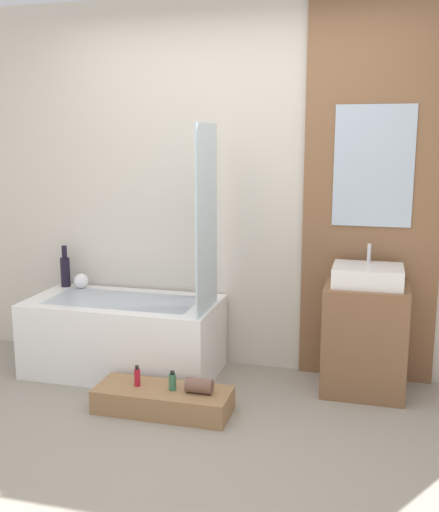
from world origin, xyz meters
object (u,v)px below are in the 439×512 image
(bathtub, at_px, (124,336))
(sink, at_px, (368,275))
(vase_round_light, at_px, (81,281))
(bottle_soap_primary, at_px, (137,377))
(wooden_step_bench, at_px, (163,400))
(vase_tall_dark, at_px, (65,270))
(bottle_soap_secondary, at_px, (172,381))

(bathtub, relative_size, sink, 3.05)
(vase_round_light, xyz_separation_m, bottle_soap_primary, (0.76, -0.77, -0.38))
(wooden_step_bench, height_order, vase_tall_dark, vase_tall_dark)
(vase_round_light, relative_size, bottle_soap_secondary, 0.93)
(bathtub, bearing_deg, wooden_step_bench, -47.65)
(vase_round_light, bearing_deg, bottle_soap_secondary, -37.66)
(wooden_step_bench, height_order, bottle_soap_primary, bottle_soap_primary)
(bathtub, height_order, bottle_soap_secondary, bathtub)
(bathtub, xyz_separation_m, wooden_step_bench, (0.49, -0.54, -0.19))
(bathtub, relative_size, bottle_soap_primary, 10.19)
(sink, xyz_separation_m, bottle_soap_secondary, (-1.11, -0.63, -0.58))
(bathtub, xyz_separation_m, vase_round_light, (-0.44, 0.23, 0.32))
(wooden_step_bench, xyz_separation_m, bottle_soap_secondary, (0.06, 0.00, 0.13))
(bathtub, relative_size, wooden_step_bench, 1.60)
(wooden_step_bench, bearing_deg, bottle_soap_primary, 180.00)
(vase_round_light, bearing_deg, bathtub, -27.60)
(bathtub, distance_m, wooden_step_bench, 0.75)
(vase_tall_dark, distance_m, bottle_soap_primary, 1.28)
(bathtub, bearing_deg, vase_round_light, 152.40)
(bathtub, relative_size, vase_tall_dark, 4.23)
(bottle_soap_secondary, bearing_deg, wooden_step_bench, 180.00)
(bottle_soap_primary, bearing_deg, vase_tall_dark, 138.98)
(wooden_step_bench, xyz_separation_m, vase_round_light, (-0.93, 0.77, 0.51))
(wooden_step_bench, distance_m, bottle_soap_primary, 0.21)
(sink, relative_size, vase_tall_dark, 1.39)
(sink, height_order, vase_round_light, sink)
(bathtub, xyz_separation_m, sink, (1.66, 0.10, 0.52))
(wooden_step_bench, bearing_deg, vase_round_light, 140.53)
(sink, xyz_separation_m, vase_tall_dark, (-2.24, 0.16, -0.13))
(sink, height_order, bottle_soap_secondary, sink)
(vase_tall_dark, bearing_deg, sink, -3.99)
(sink, bearing_deg, bathtub, -176.71)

